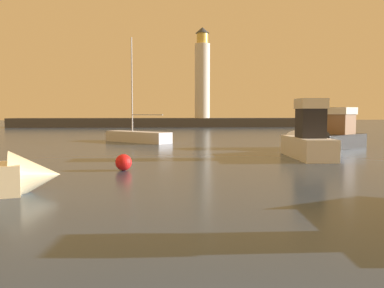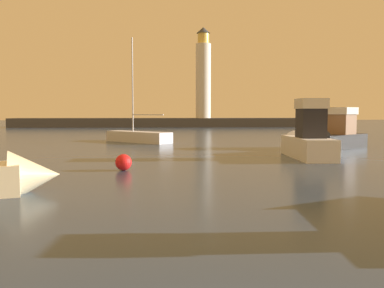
{
  "view_description": "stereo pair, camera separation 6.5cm",
  "coord_description": "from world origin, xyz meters",
  "px_view_note": "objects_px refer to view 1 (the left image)",
  "views": [
    {
      "loc": [
        -1.32,
        -2.61,
        2.82
      ],
      "look_at": [
        0.15,
        18.17,
        1.22
      ],
      "focal_mm": 38.6,
      "sensor_mm": 36.0,
      "label": 1
    },
    {
      "loc": [
        -1.26,
        -2.62,
        2.82
      ],
      "look_at": [
        0.15,
        18.17,
        1.22
      ],
      "focal_mm": 38.6,
      "sensor_mm": 36.0,
      "label": 2
    }
  ],
  "objects_px": {
    "motorboat_1": "(304,140)",
    "mooring_buoy": "(124,162)",
    "motorboat_0": "(330,137)",
    "lighthouse": "(202,75)",
    "sailboat_moored": "(138,136)"
  },
  "relations": [
    {
      "from": "lighthouse",
      "to": "motorboat_1",
      "type": "distance_m",
      "value": 55.11
    },
    {
      "from": "motorboat_1",
      "to": "sailboat_moored",
      "type": "xyz_separation_m",
      "value": [
        -11.4,
        13.78,
        -0.54
      ]
    },
    {
      "from": "motorboat_1",
      "to": "sailboat_moored",
      "type": "relative_size",
      "value": 0.73
    },
    {
      "from": "lighthouse",
      "to": "motorboat_0",
      "type": "bearing_deg",
      "value": -84.01
    },
    {
      "from": "lighthouse",
      "to": "motorboat_0",
      "type": "relative_size",
      "value": 2.49
    },
    {
      "from": "motorboat_0",
      "to": "motorboat_1",
      "type": "distance_m",
      "value": 6.4
    },
    {
      "from": "motorboat_0",
      "to": "sailboat_moored",
      "type": "bearing_deg",
      "value": 150.39
    },
    {
      "from": "motorboat_1",
      "to": "sailboat_moored",
      "type": "distance_m",
      "value": 17.89
    },
    {
      "from": "motorboat_0",
      "to": "mooring_buoy",
      "type": "bearing_deg",
      "value": -144.13
    },
    {
      "from": "motorboat_1",
      "to": "mooring_buoy",
      "type": "height_order",
      "value": "motorboat_1"
    },
    {
      "from": "motorboat_1",
      "to": "mooring_buoy",
      "type": "bearing_deg",
      "value": -153.11
    },
    {
      "from": "motorboat_1",
      "to": "sailboat_moored",
      "type": "bearing_deg",
      "value": 129.59
    },
    {
      "from": "lighthouse",
      "to": "sailboat_moored",
      "type": "relative_size",
      "value": 1.75
    },
    {
      "from": "lighthouse",
      "to": "sailboat_moored",
      "type": "height_order",
      "value": "lighthouse"
    },
    {
      "from": "lighthouse",
      "to": "mooring_buoy",
      "type": "bearing_deg",
      "value": -99.08
    }
  ]
}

